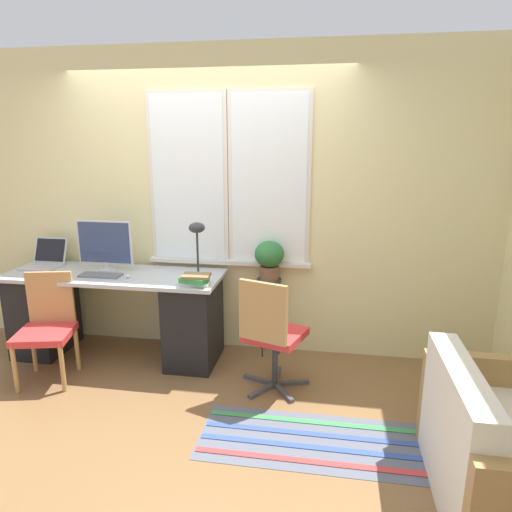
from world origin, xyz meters
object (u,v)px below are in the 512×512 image
(desk_chair_wooden, at_px, (47,325))
(office_chair_swivel, at_px, (271,333))
(monitor, at_px, (105,245))
(potted_plant, at_px, (269,257))
(laptop, at_px, (45,261))
(desk_lamp, at_px, (197,235))
(mouse, at_px, (128,276))
(plant_stand, at_px, (269,291))
(book_stack, at_px, (195,280))
(keyboard, at_px, (101,275))
(couch_loveseat, at_px, (506,458))

(desk_chair_wooden, height_order, office_chair_swivel, office_chair_swivel)
(monitor, distance_m, potted_plant, 1.46)
(laptop, xyz_separation_m, desk_lamp, (1.49, -0.08, 0.31))
(laptop, relative_size, monitor, 0.68)
(desk_lamp, height_order, office_chair_swivel, desk_lamp)
(mouse, height_order, plant_stand, mouse)
(office_chair_swivel, bearing_deg, book_stack, 3.99)
(plant_stand, bearing_deg, book_stack, -138.94)
(keyboard, xyz_separation_m, mouse, (0.26, -0.00, 0.01))
(keyboard, distance_m, office_chair_swivel, 1.57)
(keyboard, bearing_deg, plant_stand, 13.97)
(desk_lamp, bearing_deg, plant_stand, 20.96)
(desk_lamp, distance_m, plant_stand, 0.83)
(monitor, distance_m, plant_stand, 1.51)
(couch_loveseat, bearing_deg, monitor, 64.42)
(office_chair_swivel, relative_size, couch_loveseat, 0.84)
(plant_stand, bearing_deg, potted_plant, -135.00)
(keyboard, bearing_deg, mouse, -0.82)
(book_stack, height_order, potted_plant, potted_plant)
(monitor, height_order, book_stack, monitor)
(monitor, xyz_separation_m, plant_stand, (1.44, 0.18, -0.41))
(mouse, relative_size, plant_stand, 0.08)
(desk_chair_wooden, distance_m, plant_stand, 1.87)
(monitor, height_order, couch_loveseat, monitor)
(mouse, relative_size, couch_loveseat, 0.05)
(laptop, bearing_deg, plant_stand, 3.98)
(laptop, distance_m, book_stack, 1.57)
(desk_chair_wooden, xyz_separation_m, couch_loveseat, (3.19, -0.86, -0.17))
(laptop, height_order, desk_chair_wooden, laptop)
(couch_loveseat, relative_size, potted_plant, 3.24)
(desk_chair_wooden, bearing_deg, laptop, 108.51)
(desk_lamp, bearing_deg, book_stack, -78.92)
(monitor, xyz_separation_m, desk_chair_wooden, (-0.28, -0.54, -0.56))
(desk_chair_wooden, distance_m, office_chair_swivel, 1.82)
(plant_stand, bearing_deg, couch_loveseat, -46.80)
(monitor, height_order, desk_chair_wooden, monitor)
(desk_lamp, bearing_deg, monitor, 176.91)
(keyboard, bearing_deg, desk_chair_wooden, -130.03)
(laptop, relative_size, office_chair_swivel, 0.36)
(monitor, height_order, keyboard, monitor)
(couch_loveseat, bearing_deg, desk_lamp, 56.75)
(laptop, bearing_deg, desk_chair_wooden, -58.32)
(desk_chair_wooden, relative_size, office_chair_swivel, 0.93)
(keyboard, bearing_deg, couch_loveseat, -22.93)
(couch_loveseat, bearing_deg, laptop, 68.05)
(office_chair_swivel, distance_m, couch_loveseat, 1.68)
(mouse, xyz_separation_m, desk_lamp, (0.57, 0.13, 0.35))
(monitor, distance_m, desk_chair_wooden, 0.82)
(keyboard, xyz_separation_m, desk_lamp, (0.83, 0.13, 0.36))
(plant_stand, bearing_deg, office_chair_swivel, -80.72)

